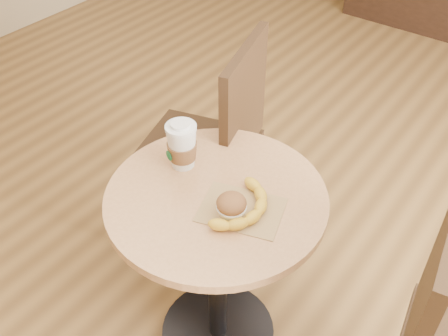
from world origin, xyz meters
name	(u,v)px	position (x,y,z in m)	size (l,w,h in m)	color
cafe_table	(217,244)	(-0.12, -0.11, 0.53)	(0.68, 0.68, 0.75)	black
chair_left	(212,146)	(-0.43, 0.26, 0.56)	(0.55, 0.55, 1.02)	#332112
kraft_bag	(241,210)	(-0.02, -0.12, 0.75)	(0.24, 0.18, 0.00)	#A07E4D
coffee_cup	(182,147)	(-0.29, -0.06, 0.82)	(0.10, 0.10, 0.16)	silver
muffin	(231,207)	(-0.03, -0.16, 0.79)	(0.09, 0.09, 0.08)	white
banana	(245,208)	(0.00, -0.12, 0.77)	(0.15, 0.26, 0.04)	gold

